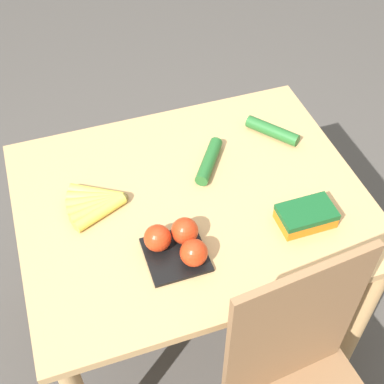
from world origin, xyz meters
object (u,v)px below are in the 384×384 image
(cucumber_near, at_px, (272,131))
(tomato_pack, at_px, (178,243))
(cucumber_far, at_px, (209,161))
(banana_bunch, at_px, (97,203))
(carrot_bag, at_px, (306,215))

(cucumber_near, bearing_deg, tomato_pack, 38.80)
(tomato_pack, height_order, cucumber_far, tomato_pack)
(banana_bunch, distance_m, carrot_bag, 0.62)
(tomato_pack, distance_m, cucumber_near, 0.59)
(cucumber_far, bearing_deg, carrot_bag, 121.12)
(cucumber_near, bearing_deg, carrot_bag, 80.08)
(cucumber_near, bearing_deg, cucumber_far, 15.17)
(banana_bunch, distance_m, cucumber_far, 0.39)
(carrot_bag, distance_m, cucumber_far, 0.37)
(banana_bunch, relative_size, carrot_bag, 1.15)
(tomato_pack, height_order, carrot_bag, tomato_pack)
(carrot_bag, xyz_separation_m, cucumber_near, (-0.07, -0.38, -0.01))
(banana_bunch, bearing_deg, carrot_bag, 155.90)
(tomato_pack, xyz_separation_m, carrot_bag, (-0.39, 0.02, -0.01))
(tomato_pack, xyz_separation_m, cucumber_near, (-0.46, -0.37, -0.02))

